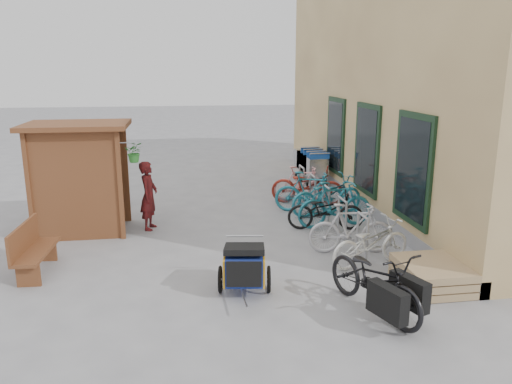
{
  "coord_description": "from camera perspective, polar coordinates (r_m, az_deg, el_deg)",
  "views": [
    {
      "loc": [
        -1.03,
        -8.53,
        3.53
      ],
      "look_at": [
        0.5,
        1.5,
        1.0
      ],
      "focal_mm": 35.0,
      "sensor_mm": 36.0,
      "label": 1
    }
  ],
  "objects": [
    {
      "name": "kiosk",
      "position": [
        11.4,
        -19.94,
        3.17
      ],
      "size": [
        2.49,
        1.65,
        2.4
      ],
      "color": "brown",
      "rests_on": "ground"
    },
    {
      "name": "bike_3",
      "position": [
        11.41,
        9.02,
        -1.38
      ],
      "size": [
        1.84,
        0.73,
        1.07
      ],
      "primitive_type": "imported",
      "rotation": [
        0.0,
        0.0,
        1.7
      ],
      "color": "#217285",
      "rests_on": "ground"
    },
    {
      "name": "child_trailer",
      "position": [
        8.09,
        -1.33,
        -8.28
      ],
      "size": [
        0.9,
        1.45,
        0.84
      ],
      "rotation": [
        0.0,
        0.0,
        -0.15
      ],
      "color": "navy",
      "rests_on": "ground"
    },
    {
      "name": "bike_7",
      "position": [
        13.67,
        5.22,
        1.02
      ],
      "size": [
        1.61,
        0.63,
        0.94
      ],
      "primitive_type": "imported",
      "rotation": [
        0.0,
        0.0,
        1.44
      ],
      "color": "pink",
      "rests_on": "ground"
    },
    {
      "name": "building",
      "position": [
        15.04,
        21.9,
        12.89
      ],
      "size": [
        6.07,
        13.0,
        7.0
      ],
      "color": "#DBBB7E",
      "rests_on": "ground"
    },
    {
      "name": "person_kiosk",
      "position": [
        11.33,
        -12.16,
        -0.41
      ],
      "size": [
        0.49,
        0.63,
        1.54
      ],
      "primitive_type": "imported",
      "rotation": [
        0.0,
        0.0,
        1.34
      ],
      "color": "maroon",
      "rests_on": "ground"
    },
    {
      "name": "bike_4",
      "position": [
        12.34,
        8.1,
        -0.34
      ],
      "size": [
        2.01,
        1.08,
        1.0
      ],
      "primitive_type": "imported",
      "rotation": [
        0.0,
        0.0,
        1.8
      ],
      "color": "#217285",
      "rests_on": "ground"
    },
    {
      "name": "bike_0",
      "position": [
        9.37,
        12.99,
        -5.64
      ],
      "size": [
        1.77,
        1.06,
        0.88
      ],
      "primitive_type": "imported",
      "rotation": [
        0.0,
        0.0,
        1.87
      ],
      "color": "white",
      "rests_on": "ground"
    },
    {
      "name": "ground",
      "position": [
        9.29,
        -1.67,
        -8.35
      ],
      "size": [
        80.0,
        80.0,
        0.0
      ],
      "primitive_type": "plane",
      "color": "#97979A"
    },
    {
      "name": "bike_2",
      "position": [
        11.22,
        7.96,
        -2.09
      ],
      "size": [
        1.77,
        0.88,
        0.89
      ],
      "primitive_type": "imported",
      "rotation": [
        0.0,
        0.0,
        1.39
      ],
      "color": "black",
      "rests_on": "ground"
    },
    {
      "name": "bike_1",
      "position": [
        9.88,
        10.83,
        -4.1
      ],
      "size": [
        1.72,
        0.68,
        1.0
      ],
      "primitive_type": "imported",
      "rotation": [
        0.0,
        0.0,
        1.45
      ],
      "color": "silver",
      "rests_on": "ground"
    },
    {
      "name": "bike_6",
      "position": [
        13.29,
        5.88,
        0.76
      ],
      "size": [
        2.03,
        1.27,
        1.01
      ],
      "primitive_type": "imported",
      "rotation": [
        0.0,
        0.0,
        1.23
      ],
      "color": "maroon",
      "rests_on": "ground"
    },
    {
      "name": "cargo_bike",
      "position": [
        7.61,
        13.55,
        -9.81
      ],
      "size": [
        1.3,
        2.07,
        1.03
      ],
      "rotation": [
        0.0,
        0.0,
        0.34
      ],
      "color": "black",
      "rests_on": "ground"
    },
    {
      "name": "shopping_carts",
      "position": [
        15.81,
        6.25,
        3.43
      ],
      "size": [
        0.62,
        2.09,
        1.11
      ],
      "color": "silver",
      "rests_on": "ground"
    },
    {
      "name": "bike_rack",
      "position": [
        11.82,
        8.0,
        -0.91
      ],
      "size": [
        0.05,
        5.35,
        0.86
      ],
      "color": "#A5A8AD",
      "rests_on": "ground"
    },
    {
      "name": "bench",
      "position": [
        9.61,
        -24.26,
        -5.9
      ],
      "size": [
        0.5,
        1.45,
        0.91
      ],
      "rotation": [
        0.0,
        0.0,
        -0.05
      ],
      "color": "brown",
      "rests_on": "ground"
    },
    {
      "name": "pallet_stack",
      "position": [
        8.84,
        19.47,
        -8.92
      ],
      "size": [
        1.0,
        1.2,
        0.4
      ],
      "color": "tan",
      "rests_on": "ground"
    },
    {
      "name": "bike_5",
      "position": [
        12.51,
        6.13,
        0.01
      ],
      "size": [
        1.8,
        0.92,
        1.04
      ],
      "primitive_type": "imported",
      "rotation": [
        0.0,
        0.0,
        1.31
      ],
      "color": "#217285",
      "rests_on": "ground"
    }
  ]
}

